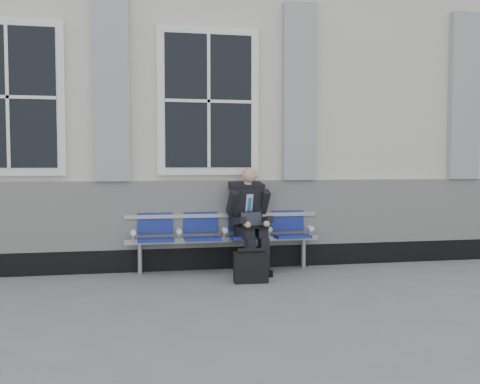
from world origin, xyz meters
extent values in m
plane|color=slate|center=(0.00, 0.00, 0.00)|extent=(70.00, 70.00, 0.00)
cube|color=beige|center=(0.00, 3.50, 2.10)|extent=(14.00, 4.00, 4.20)
cube|color=black|center=(0.00, 1.47, 0.15)|extent=(14.00, 0.10, 0.30)
cube|color=silver|center=(0.00, 1.46, 0.75)|extent=(14.00, 0.08, 0.90)
cube|color=#95989A|center=(-0.90, 1.44, 2.40)|extent=(0.45, 0.14, 2.40)
cube|color=#95989A|center=(1.60, 1.44, 2.40)|extent=(0.45, 0.14, 2.40)
cube|color=#95989A|center=(4.10, 1.44, 2.40)|extent=(0.45, 0.14, 2.40)
cube|color=white|center=(-2.15, 1.46, 2.25)|extent=(1.35, 0.10, 1.95)
cube|color=black|center=(-2.15, 1.41, 2.25)|extent=(1.15, 0.02, 1.75)
cube|color=white|center=(0.35, 1.46, 2.25)|extent=(1.35, 0.10, 1.95)
cube|color=black|center=(0.35, 1.41, 2.25)|extent=(1.15, 0.02, 1.75)
cube|color=#9EA0A3|center=(0.54, 1.30, 0.42)|extent=(2.60, 0.07, 0.07)
cube|color=#9EA0A3|center=(0.54, 1.42, 0.73)|extent=(2.60, 0.05, 0.05)
cylinder|color=#9EA0A3|center=(-0.56, 1.30, 0.20)|extent=(0.06, 0.06, 0.39)
cylinder|color=#9EA0A3|center=(1.64, 1.30, 0.20)|extent=(0.06, 0.06, 0.39)
cube|color=navy|center=(-0.36, 1.22, 0.45)|extent=(0.46, 0.42, 0.07)
cube|color=navy|center=(-0.36, 1.43, 0.71)|extent=(0.46, 0.10, 0.40)
cube|color=navy|center=(0.24, 1.22, 0.45)|extent=(0.46, 0.42, 0.07)
cube|color=navy|center=(0.24, 1.43, 0.71)|extent=(0.46, 0.10, 0.40)
cube|color=navy|center=(0.84, 1.22, 0.45)|extent=(0.46, 0.42, 0.07)
cube|color=navy|center=(0.84, 1.43, 0.71)|extent=(0.46, 0.10, 0.40)
cube|color=navy|center=(1.44, 1.22, 0.45)|extent=(0.46, 0.42, 0.07)
cube|color=navy|center=(1.44, 1.43, 0.71)|extent=(0.46, 0.10, 0.40)
cylinder|color=white|center=(-0.64, 1.25, 0.55)|extent=(0.07, 0.12, 0.07)
cylinder|color=white|center=(-0.06, 1.25, 0.55)|extent=(0.07, 0.12, 0.07)
cylinder|color=white|center=(0.54, 1.25, 0.55)|extent=(0.07, 0.12, 0.07)
cylinder|color=white|center=(1.14, 1.25, 0.55)|extent=(0.07, 0.12, 0.07)
cylinder|color=white|center=(1.72, 1.25, 0.55)|extent=(0.07, 0.12, 0.07)
cube|color=black|center=(0.82, 0.86, 0.04)|extent=(0.14, 0.26, 0.08)
cube|color=black|center=(1.00, 0.90, 0.04)|extent=(0.14, 0.26, 0.08)
cube|color=black|center=(0.81, 0.92, 0.25)|extent=(0.13, 0.14, 0.47)
cube|color=black|center=(0.99, 0.95, 0.25)|extent=(0.13, 0.14, 0.47)
cube|color=black|center=(0.77, 1.12, 0.54)|extent=(0.20, 0.44, 0.13)
cube|color=black|center=(0.96, 1.15, 0.54)|extent=(0.20, 0.44, 0.13)
cube|color=black|center=(0.83, 1.32, 0.84)|extent=(0.44, 0.38, 0.59)
cube|color=#B0CAE7|center=(0.85, 1.21, 0.86)|extent=(0.11, 0.10, 0.33)
cube|color=#2660B3|center=(0.85, 1.20, 0.84)|extent=(0.05, 0.08, 0.28)
cube|color=black|center=(0.84, 1.29, 1.12)|extent=(0.48, 0.30, 0.13)
cylinder|color=#D8A387|center=(0.85, 1.25, 1.19)|extent=(0.10, 0.10, 0.09)
sphere|color=#D8A387|center=(0.86, 1.19, 1.28)|extent=(0.20, 0.20, 0.20)
cube|color=black|center=(0.63, 1.19, 0.92)|extent=(0.14, 0.28, 0.35)
cube|color=black|center=(1.07, 1.27, 0.92)|extent=(0.14, 0.28, 0.35)
cube|color=black|center=(0.70, 1.03, 0.69)|extent=(0.13, 0.30, 0.13)
cube|color=black|center=(1.06, 1.10, 0.69)|extent=(0.13, 0.30, 0.13)
sphere|color=#D8A387|center=(0.78, 0.91, 0.66)|extent=(0.08, 0.08, 0.08)
sphere|color=#D8A387|center=(1.03, 0.96, 0.66)|extent=(0.08, 0.08, 0.08)
cube|color=black|center=(0.89, 1.01, 0.61)|extent=(0.34, 0.27, 0.02)
cube|color=black|center=(0.87, 1.11, 0.71)|extent=(0.32, 0.14, 0.20)
cube|color=black|center=(0.87, 1.11, 0.71)|extent=(0.29, 0.11, 0.17)
cube|color=black|center=(0.74, 0.56, 0.18)|extent=(0.41, 0.19, 0.36)
cylinder|color=black|center=(0.74, 0.56, 0.38)|extent=(0.32, 0.08, 0.06)
camera|label=1|loc=(-0.57, -5.65, 1.45)|focal=40.00mm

